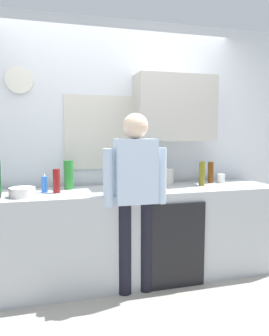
{
  "coord_description": "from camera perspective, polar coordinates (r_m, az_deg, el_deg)",
  "views": [
    {
      "loc": [
        -0.75,
        -2.69,
        1.43
      ],
      "look_at": [
        0.06,
        0.25,
        1.1
      ],
      "focal_mm": 34.59,
      "sensor_mm": 36.0,
      "label": 1
    }
  ],
  "objects": [
    {
      "name": "mixing_bowl",
      "position": [
        2.93,
        -19.18,
        -4.04
      ],
      "size": [
        0.22,
        0.22,
        0.08
      ],
      "primitive_type": "cylinder",
      "color": "white",
      "rests_on": "kitchen_counter"
    },
    {
      "name": "bottle_amber_beer",
      "position": [
        3.63,
        13.28,
        -0.74
      ],
      "size": [
        0.06,
        0.06,
        0.23
      ],
      "primitive_type": "cylinder",
      "color": "brown",
      "rests_on": "kitchen_counter"
    },
    {
      "name": "bottle_clear_soda",
      "position": [
        3.21,
        -11.53,
        -1.17
      ],
      "size": [
        0.09,
        0.09,
        0.28
      ],
      "primitive_type": "cylinder",
      "color": "#2D8C33",
      "rests_on": "kitchen_counter"
    },
    {
      "name": "bottle_red_vinegar",
      "position": [
        3.03,
        -13.58,
        -2.22
      ],
      "size": [
        0.06,
        0.06,
        0.22
      ],
      "primitive_type": "cylinder",
      "color": "maroon",
      "rests_on": "kitchen_counter"
    },
    {
      "name": "ground_plane",
      "position": [
        3.14,
        0.16,
        -20.92
      ],
      "size": [
        8.0,
        8.0,
        0.0
      ],
      "primitive_type": "plane",
      "color": "#9E998E"
    },
    {
      "name": "bottle_olive_oil",
      "position": [
        3.42,
        11.79,
        -0.96
      ],
      "size": [
        0.06,
        0.06,
        0.25
      ],
      "primitive_type": "cylinder",
      "color": "olive",
      "rests_on": "kitchen_counter"
    },
    {
      "name": "dishwasher_panel",
      "position": [
        3.07,
        7.38,
        -13.51
      ],
      "size": [
        0.56,
        0.02,
        0.8
      ],
      "primitive_type": "cube",
      "color": "black",
      "rests_on": "ground_plane"
    },
    {
      "name": "potted_plant",
      "position": [
        3.08,
        2.98,
        -1.49
      ],
      "size": [
        0.15,
        0.15,
        0.23
      ],
      "color": "#9E5638",
      "rests_on": "kitchen_counter"
    },
    {
      "name": "person_at_sink",
      "position": [
        2.83,
        0.17,
        -3.6
      ],
      "size": [
        0.57,
        0.22,
        1.6
      ],
      "rotation": [
        0.0,
        0.0,
        0.04
      ],
      "color": "black",
      "rests_on": "ground_plane"
    },
    {
      "name": "bottle_dark_sauce",
      "position": [
        3.07,
        -0.62,
        -2.29
      ],
      "size": [
        0.06,
        0.06,
        0.18
      ],
      "primitive_type": "cylinder",
      "color": "black",
      "rests_on": "kitchen_counter"
    },
    {
      "name": "kitchen_counter",
      "position": [
        3.24,
        -1.29,
        -11.56
      ],
      "size": [
        3.04,
        0.64,
        0.89
      ],
      "primitive_type": "cube",
      "color": "#B2B7BC",
      "rests_on": "ground_plane"
    },
    {
      "name": "back_wall_assembly",
      "position": [
        3.49,
        -1.83,
        4.94
      ],
      "size": [
        4.64,
        0.42,
        2.6
      ],
      "color": "silver",
      "rests_on": "ground_plane"
    },
    {
      "name": "dish_soap",
      "position": [
        3.08,
        -15.58,
        -2.74
      ],
      "size": [
        0.06,
        0.06,
        0.18
      ],
      "color": "blue",
      "rests_on": "kitchen_counter"
    },
    {
      "name": "cup_white_mug",
      "position": [
        3.67,
        15.0,
        -1.78
      ],
      "size": [
        0.08,
        0.08,
        0.09
      ],
      "primitive_type": "cylinder",
      "color": "white",
      "rests_on": "kitchen_counter"
    },
    {
      "name": "storage_canister",
      "position": [
        3.49,
        5.76,
        -1.39
      ],
      "size": [
        0.14,
        0.14,
        0.17
      ],
      "primitive_type": "cylinder",
      "color": "silver",
      "rests_on": "kitchen_counter"
    }
  ]
}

